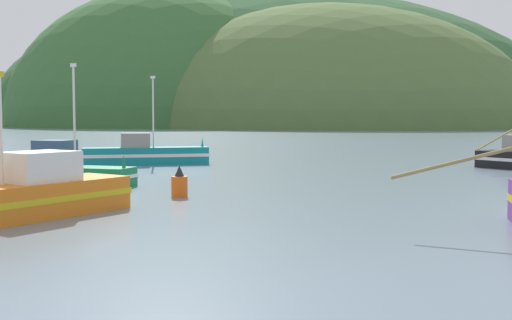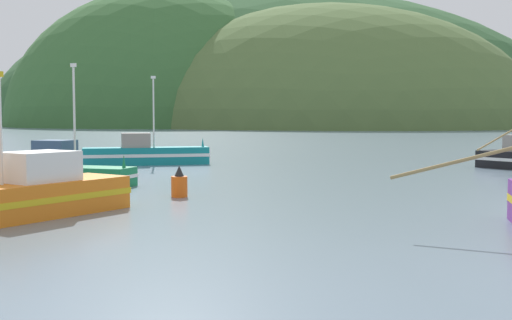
# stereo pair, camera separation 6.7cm
# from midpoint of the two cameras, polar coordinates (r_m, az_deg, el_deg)

# --- Properties ---
(hill_far_right) EXTENTS (127.41, 101.93, 73.69)m
(hill_far_right) POSITION_cam_midpoint_polar(r_m,az_deg,el_deg) (201.32, 5.65, 2.93)
(hill_far_right) COLOR #516B38
(hill_far_right) RESTS_ON ground
(hill_mid_left) EXTENTS (102.42, 81.93, 86.18)m
(hill_mid_left) POSITION_cam_midpoint_polar(r_m,az_deg,el_deg) (210.19, -8.40, 2.95)
(hill_mid_left) COLOR #386633
(hill_mid_left) RESTS_ON ground
(hill_far_left) EXTENTS (217.74, 174.20, 98.63)m
(hill_far_left) POSITION_cam_midpoint_polar(r_m,az_deg,el_deg) (251.96, 0.71, 3.16)
(hill_far_left) COLOR #2D562D
(hill_far_left) RESTS_ON ground
(fishing_boat_green) EXTENTS (7.44, 1.93, 6.51)m
(fishing_boat_green) POSITION_cam_midpoint_polar(r_m,az_deg,el_deg) (36.45, -16.44, -0.91)
(fishing_boat_green) COLOR #197A47
(fishing_boat_green) RESTS_ON ground
(fishing_boat_teal) EXTENTS (9.10, 6.33, 6.69)m
(fishing_boat_teal) POSITION_cam_midpoint_polar(r_m,az_deg,el_deg) (49.79, -9.77, 0.53)
(fishing_boat_teal) COLOR #147F84
(fishing_boat_teal) RESTS_ON ground
(channel_buoy) EXTENTS (0.75, 0.75, 1.46)m
(channel_buoy) POSITION_cam_midpoint_polar(r_m,az_deg,el_deg) (30.15, -6.80, -2.12)
(channel_buoy) COLOR #E55914
(channel_buoy) RESTS_ON ground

